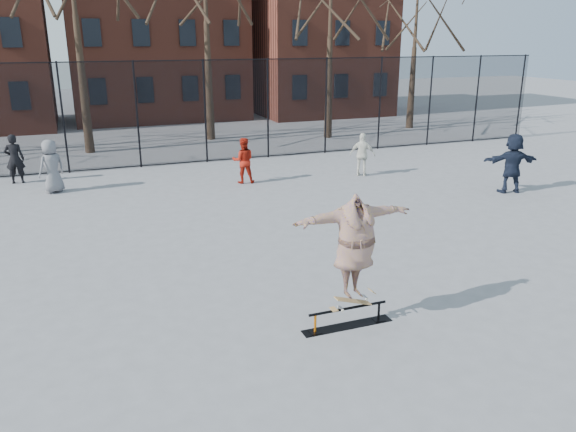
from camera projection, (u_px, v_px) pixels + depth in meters
name	position (u px, v px, depth m)	size (l,w,h in m)	color
ground	(303.00, 304.00, 10.60)	(100.00, 100.00, 0.00)	slate
skate_rail	(348.00, 319.00, 9.75)	(1.66, 0.25, 0.37)	black
skateboard	(353.00, 304.00, 9.70)	(0.74, 0.18, 0.09)	#A66F42
skater	(355.00, 253.00, 9.41)	(2.22, 0.60, 1.81)	#493482
bystander_grey	(52.00, 166.00, 17.93)	(0.84, 0.55, 1.72)	slate
bystander_black	(15.00, 159.00, 19.07)	(0.62, 0.41, 1.69)	black
bystander_red	(243.00, 161.00, 19.14)	(0.76, 0.59, 1.56)	#A11B0E
bystander_white	(362.00, 155.00, 20.11)	(0.91, 0.38, 1.55)	silver
bystander_navy	(512.00, 163.00, 17.92)	(1.78, 0.57, 1.92)	#181F31
fence	(174.00, 112.00, 21.52)	(34.03, 0.07, 4.00)	black
rowhouses	(142.00, 13.00, 32.10)	(29.00, 7.00, 13.00)	brown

